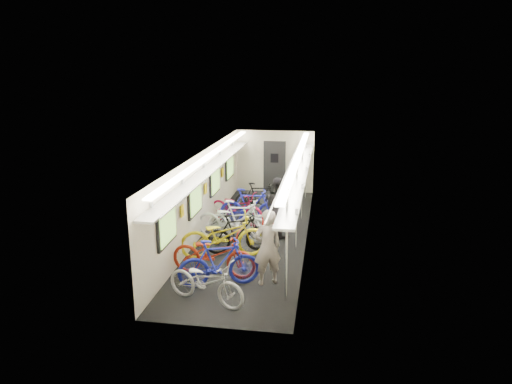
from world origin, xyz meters
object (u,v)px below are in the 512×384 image
(bicycle_0, at_px, (206,282))
(bicycle_1, at_px, (219,263))
(passenger_mid, at_px, (278,207))
(passenger_near, at_px, (267,247))
(backpack, at_px, (268,225))

(bicycle_0, xyz_separation_m, bicycle_1, (0.09, 0.78, 0.08))
(bicycle_0, height_order, passenger_mid, passenger_mid)
(passenger_near, xyz_separation_m, backpack, (-0.03, 0.30, 0.42))
(passenger_mid, relative_size, backpack, 4.52)
(backpack, bearing_deg, bicycle_1, -155.01)
(bicycle_0, distance_m, passenger_near, 1.58)
(bicycle_0, bearing_deg, passenger_mid, 5.65)
(bicycle_1, height_order, passenger_mid, passenger_mid)
(bicycle_1, distance_m, backpack, 1.37)
(passenger_near, height_order, passenger_mid, passenger_near)
(passenger_near, bearing_deg, backpack, -109.55)
(bicycle_1, relative_size, backpack, 4.77)
(bicycle_0, relative_size, backpack, 4.70)
(bicycle_1, distance_m, passenger_near, 1.11)
(bicycle_0, height_order, backpack, backpack)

